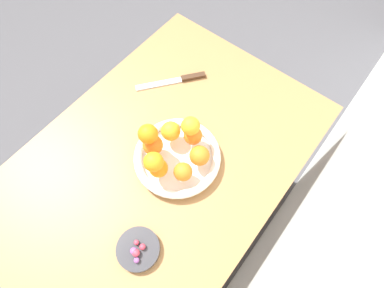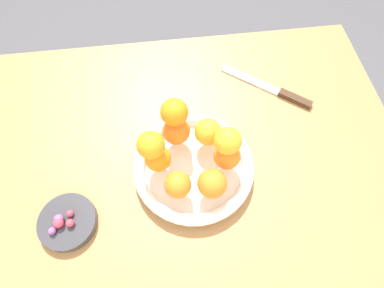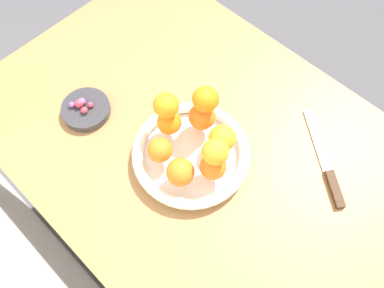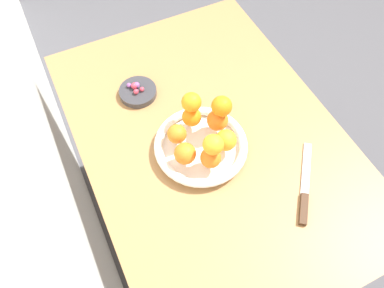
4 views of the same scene
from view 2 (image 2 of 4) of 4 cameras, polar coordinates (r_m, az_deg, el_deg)
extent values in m
plane|color=#4C4C51|center=(1.42, -1.38, -14.93)|extent=(6.00, 6.00, 0.00)
cube|color=#9E7042|center=(0.74, -2.58, -2.23)|extent=(1.10, 0.76, 0.04)
cylinder|color=#9E7042|center=(1.32, 18.40, 5.75)|extent=(0.05, 0.05, 0.70)
cylinder|color=#9E7042|center=(1.31, -25.24, 1.08)|extent=(0.05, 0.05, 0.70)
cylinder|color=#9E7042|center=(1.15, 27.53, -21.94)|extent=(0.05, 0.05, 0.70)
cylinder|color=white|center=(0.70, 0.29, -4.74)|extent=(0.23, 0.23, 0.01)
torus|color=white|center=(0.68, 0.29, -4.08)|extent=(0.27, 0.27, 0.03)
cylinder|color=#333338|center=(0.71, -22.55, -13.55)|extent=(0.12, 0.12, 0.02)
sphere|color=orange|center=(0.62, 3.86, -7.51)|extent=(0.06, 0.06, 0.06)
sphere|color=orange|center=(0.65, 6.70, -2.31)|extent=(0.06, 0.06, 0.06)
sphere|color=orange|center=(0.67, 3.11, 2.32)|extent=(0.06, 0.06, 0.06)
sphere|color=orange|center=(0.67, -3.15, 2.49)|extent=(0.06, 0.06, 0.06)
sphere|color=orange|center=(0.64, -6.49, -2.78)|extent=(0.06, 0.06, 0.06)
sphere|color=orange|center=(0.62, -2.72, -7.76)|extent=(0.06, 0.06, 0.06)
sphere|color=orange|center=(0.60, 6.82, 0.60)|extent=(0.06, 0.06, 0.06)
sphere|color=orange|center=(0.62, -3.77, 6.01)|extent=(0.06, 0.06, 0.06)
sphere|color=orange|center=(0.60, -7.85, -0.22)|extent=(0.06, 0.06, 0.06)
sphere|color=#C6384C|center=(0.69, -24.09, -13.56)|extent=(0.02, 0.02, 0.02)
sphere|color=#8C4C99|center=(0.69, -24.04, -12.92)|extent=(0.02, 0.02, 0.02)
sphere|color=#8C4C99|center=(0.69, -25.11, -14.77)|extent=(0.02, 0.02, 0.02)
sphere|color=#C6384C|center=(0.68, -22.22, -13.79)|extent=(0.02, 0.02, 0.02)
sphere|color=#C6384C|center=(0.69, -22.23, -12.15)|extent=(0.01, 0.01, 0.01)
cube|color=#3F2819|center=(0.84, 19.03, 8.16)|extent=(0.08, 0.07, 0.01)
cube|color=silver|center=(0.86, 11.04, 11.91)|extent=(0.15, 0.12, 0.01)
camera|label=1|loc=(0.33, -134.61, 15.22)|focal=28.00mm
camera|label=3|loc=(0.34, 112.25, 18.34)|focal=35.00mm
camera|label=4|loc=(0.63, 113.78, 18.94)|focal=35.00mm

